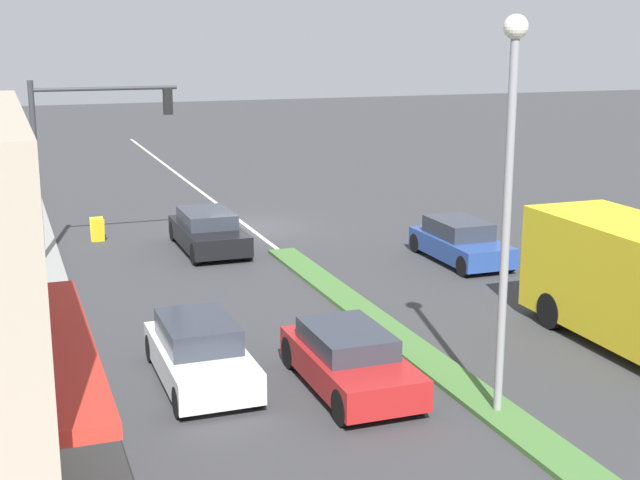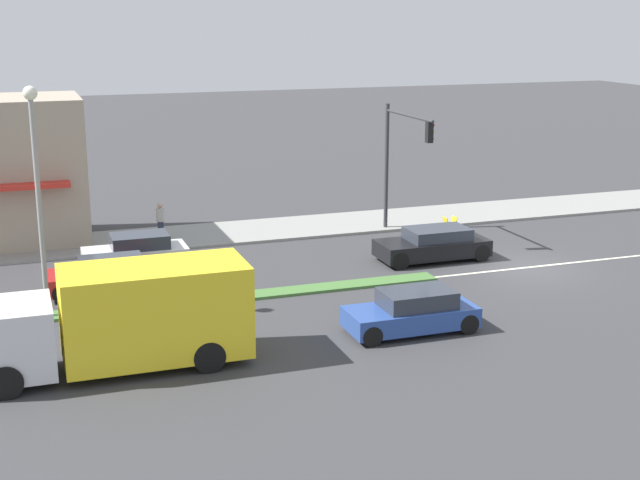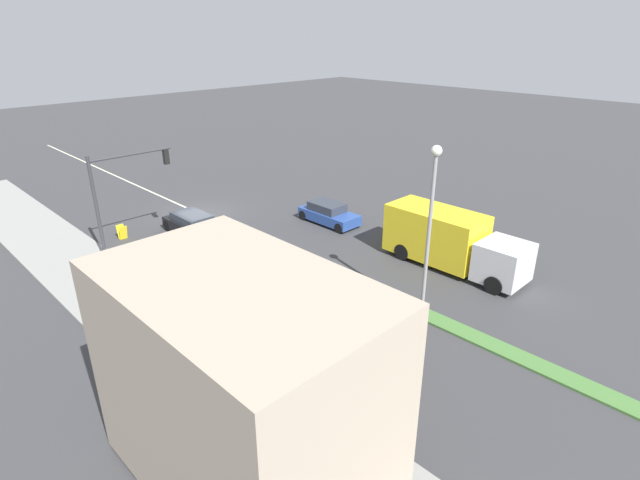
% 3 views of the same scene
% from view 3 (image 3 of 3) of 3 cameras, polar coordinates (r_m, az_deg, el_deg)
% --- Properties ---
extents(ground_plane, '(160.00, 160.00, 0.00)m').
position_cam_3_polar(ground_plane, '(22.48, 11.97, -8.48)').
color(ground_plane, '#38383A').
extents(sidewalk_right, '(4.00, 73.00, 0.12)m').
position_cam_3_polar(sidewalk_right, '(16.72, -5.29, -20.61)').
color(sidewalk_right, gray).
rests_on(sidewalk_right, ground).
extents(lane_marking_center, '(0.16, 60.00, 0.01)m').
position_cam_3_polar(lane_marking_center, '(34.52, -13.47, 2.88)').
color(lane_marking_center, beige).
rests_on(lane_marking_center, ground).
extents(building_corner_store, '(5.36, 7.59, 6.09)m').
position_cam_3_polar(building_corner_store, '(13.43, -8.87, -16.11)').
color(building_corner_store, tan).
rests_on(building_corner_store, sidewalk_right).
extents(traffic_signal_main, '(4.59, 0.34, 5.60)m').
position_cam_3_polar(traffic_signal_main, '(28.50, -21.84, 5.81)').
color(traffic_signal_main, '#333338').
rests_on(traffic_signal_main, sidewalk_right).
extents(street_lamp, '(0.44, 0.44, 7.37)m').
position_cam_3_polar(street_lamp, '(20.53, 12.56, 3.18)').
color(street_lamp, gray).
rests_on(street_lamp, median_strip).
extents(pedestrian, '(0.34, 0.34, 1.64)m').
position_cam_3_polar(pedestrian, '(20.31, -14.86, -9.25)').
color(pedestrian, '#282D42').
rests_on(pedestrian, sidewalk_right).
extents(warning_aframe_sign, '(0.45, 0.53, 0.84)m').
position_cam_3_polar(warning_aframe_sign, '(31.75, -21.68, 0.84)').
color(warning_aframe_sign, yellow).
rests_on(warning_aframe_sign, ground).
extents(delivery_truck, '(2.44, 7.50, 2.87)m').
position_cam_3_polar(delivery_truck, '(26.61, 14.63, -0.01)').
color(delivery_truck, silver).
rests_on(delivery_truck, ground).
extents(van_white, '(1.72, 3.96, 1.33)m').
position_cam_3_polar(van_white, '(21.04, -4.43, -8.36)').
color(van_white, silver).
rests_on(van_white, ground).
extents(coupe_blue, '(1.75, 4.04, 1.33)m').
position_cam_3_polar(coupe_blue, '(31.87, 0.99, 3.04)').
color(coupe_blue, '#284793').
rests_on(coupe_blue, ground).
extents(suv_black, '(1.90, 4.43, 1.30)m').
position_cam_3_polar(suv_black, '(30.93, -14.19, 1.67)').
color(suv_black, black).
rests_on(suv_black, ground).
extents(hatchback_red, '(1.76, 4.01, 1.25)m').
position_cam_3_polar(hatchback_red, '(21.85, 3.64, -7.08)').
color(hatchback_red, '#AD1E1E').
rests_on(hatchback_red, ground).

